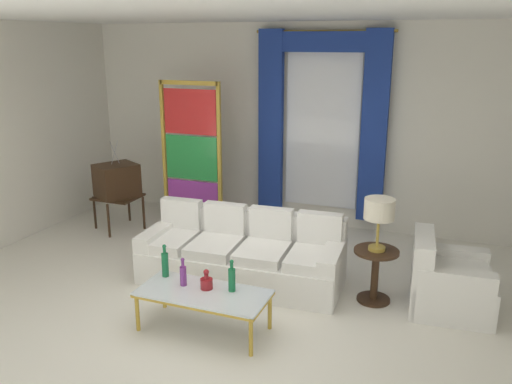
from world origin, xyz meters
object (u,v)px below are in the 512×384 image
bottle_ruby_flask (183,274)px  table_lamp_brass (379,211)px  bottle_crystal_tall (232,278)px  round_side_table (375,271)px  bottle_blue_decanter (165,263)px  armchair_white (446,284)px  stained_glass_divider (192,161)px  bottle_amber_squat (206,282)px  peacock_figurine (200,228)px  couch_white_long (243,255)px  vintage_tv (117,182)px  coffee_table (203,295)px

bottle_ruby_flask → table_lamp_brass: size_ratio=0.51×
bottle_crystal_tall → round_side_table: size_ratio=0.55×
bottle_blue_decanter → armchair_white: 2.93m
stained_glass_divider → round_side_table: 3.24m
bottle_blue_decanter → armchair_white: size_ratio=0.39×
bottle_amber_squat → peacock_figurine: bottle_amber_squat is taller
couch_white_long → round_side_table: (1.54, 0.01, 0.05)m
bottle_blue_decanter → bottle_crystal_tall: bottle_blue_decanter is taller
bottle_blue_decanter → armchair_white: armchair_white is taller
bottle_ruby_flask → stained_glass_divider: stained_glass_divider is taller
bottle_amber_squat → armchair_white: bearing=29.6°
couch_white_long → vintage_tv: size_ratio=1.77×
bottle_amber_squat → table_lamp_brass: (1.45, 1.14, 0.55)m
bottle_blue_decanter → vintage_tv: vintage_tv is taller
bottle_blue_decanter → peacock_figurine: bottle_blue_decanter is taller
bottle_blue_decanter → bottle_amber_squat: size_ratio=1.71×
bottle_ruby_flask → bottle_blue_decanter: bearing=156.8°
armchair_white → round_side_table: (-0.72, -0.09, 0.07)m
bottle_crystal_tall → table_lamp_brass: 1.70m
vintage_tv → peacock_figurine: (1.39, -0.06, -0.51)m
bottle_amber_squat → table_lamp_brass: table_lamp_brass is taller
couch_white_long → bottle_ruby_flask: (-0.16, -1.15, 0.22)m
bottle_amber_squat → round_side_table: bottle_amber_squat is taller
vintage_tv → stained_glass_divider: (1.06, 0.38, 0.33)m
coffee_table → bottle_amber_squat: (0.00, 0.07, 0.11)m
armchair_white → round_side_table: armchair_white is taller
bottle_crystal_tall → round_side_table: (1.20, 1.09, -0.19)m
couch_white_long → bottle_crystal_tall: (0.33, -1.09, 0.24)m
peacock_figurine → stained_glass_divider: bearing=127.3°
coffee_table → round_side_table: round_side_table is taller
coffee_table → bottle_ruby_flask: bottle_ruby_flask is taller
bottle_blue_decanter → table_lamp_brass: 2.28m
couch_white_long → armchair_white: 2.26m
armchair_white → vintage_tv: bearing=170.0°
armchair_white → stained_glass_divider: stained_glass_divider is taller
bottle_crystal_tall → bottle_amber_squat: (-0.25, -0.05, -0.06)m
vintage_tv → table_lamp_brass: 4.06m
coffee_table → bottle_amber_squat: bottle_amber_squat is taller
peacock_figurine → table_lamp_brass: size_ratio=1.05×
bottle_crystal_tall → vintage_tv: (-2.74, 2.01, 0.19)m
coffee_table → peacock_figurine: bearing=118.1°
coffee_table → armchair_white: armchair_white is taller
bottle_crystal_tall → bottle_amber_squat: 0.26m
bottle_blue_decanter → couch_white_long: bearing=67.2°
bottle_crystal_tall → peacock_figurine: (-1.35, 1.94, -0.32)m
coffee_table → bottle_ruby_flask: size_ratio=4.35×
bottle_blue_decanter → bottle_ruby_flask: size_ratio=1.19×
peacock_figurine → table_lamp_brass: bearing=-18.4°
couch_white_long → coffee_table: bearing=-86.1°
vintage_tv → round_side_table: 4.07m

